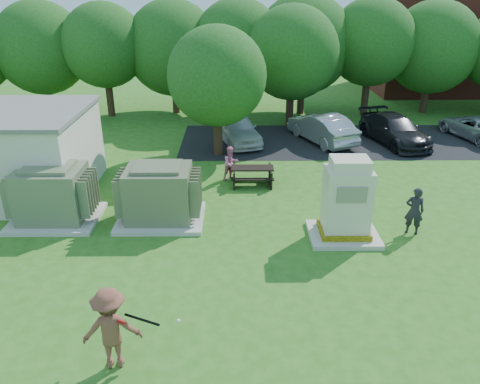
{
  "coord_description": "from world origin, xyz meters",
  "views": [
    {
      "loc": [
        -0.12,
        -10.29,
        7.7
      ],
      "look_at": [
        0.0,
        4.0,
        1.3
      ],
      "focal_mm": 35.0,
      "sensor_mm": 36.0,
      "label": 1
    }
  ],
  "objects_px": {
    "picnic_table": "(252,174)",
    "person_by_generator": "(414,211)",
    "car_dark": "(395,130)",
    "batter": "(111,329)",
    "generator_cabinet": "(346,204)",
    "car_white": "(237,129)",
    "transformer_left": "(53,195)",
    "transformer_right": "(159,195)",
    "car_silver_b": "(475,127)",
    "car_silver_a": "(322,128)",
    "person_at_picnic": "(231,163)"
  },
  "relations": [
    {
      "from": "car_silver_b",
      "to": "person_by_generator",
      "type": "bearing_deg",
      "value": 40.19
    },
    {
      "from": "generator_cabinet",
      "to": "car_silver_b",
      "type": "distance_m",
      "value": 14.33
    },
    {
      "from": "generator_cabinet",
      "to": "person_by_generator",
      "type": "relative_size",
      "value": 1.66
    },
    {
      "from": "car_white",
      "to": "car_silver_b",
      "type": "relative_size",
      "value": 1.0
    },
    {
      "from": "generator_cabinet",
      "to": "car_silver_b",
      "type": "relative_size",
      "value": 0.64
    },
    {
      "from": "generator_cabinet",
      "to": "car_dark",
      "type": "bearing_deg",
      "value": 64.59
    },
    {
      "from": "generator_cabinet",
      "to": "car_white",
      "type": "bearing_deg",
      "value": 108.98
    },
    {
      "from": "picnic_table",
      "to": "car_dark",
      "type": "relative_size",
      "value": 0.36
    },
    {
      "from": "transformer_right",
      "to": "car_dark",
      "type": "bearing_deg",
      "value": 38.5
    },
    {
      "from": "transformer_left",
      "to": "generator_cabinet",
      "type": "relative_size",
      "value": 1.09
    },
    {
      "from": "transformer_right",
      "to": "car_white",
      "type": "bearing_deg",
      "value": 72.91
    },
    {
      "from": "car_white",
      "to": "car_silver_a",
      "type": "relative_size",
      "value": 0.94
    },
    {
      "from": "car_silver_b",
      "to": "person_at_picnic",
      "type": "bearing_deg",
      "value": 7.71
    },
    {
      "from": "transformer_left",
      "to": "picnic_table",
      "type": "relative_size",
      "value": 1.72
    },
    {
      "from": "transformer_left",
      "to": "batter",
      "type": "distance_m",
      "value": 7.81
    },
    {
      "from": "person_at_picnic",
      "to": "person_by_generator",
      "type": "bearing_deg",
      "value": -71.26
    },
    {
      "from": "transformer_left",
      "to": "person_at_picnic",
      "type": "height_order",
      "value": "transformer_left"
    },
    {
      "from": "generator_cabinet",
      "to": "car_silver_a",
      "type": "bearing_deg",
      "value": 84.56
    },
    {
      "from": "picnic_table",
      "to": "person_by_generator",
      "type": "height_order",
      "value": "person_by_generator"
    },
    {
      "from": "transformer_left",
      "to": "generator_cabinet",
      "type": "distance_m",
      "value": 10.0
    },
    {
      "from": "car_silver_a",
      "to": "car_silver_b",
      "type": "bearing_deg",
      "value": 160.25
    },
    {
      "from": "person_at_picnic",
      "to": "car_silver_a",
      "type": "height_order",
      "value": "car_silver_a"
    },
    {
      "from": "person_by_generator",
      "to": "person_at_picnic",
      "type": "distance_m",
      "value": 7.74
    },
    {
      "from": "person_at_picnic",
      "to": "car_silver_a",
      "type": "xyz_separation_m",
      "value": [
        4.74,
        5.2,
        0.02
      ]
    },
    {
      "from": "car_white",
      "to": "car_silver_a",
      "type": "height_order",
      "value": "car_silver_a"
    },
    {
      "from": "car_white",
      "to": "transformer_left",
      "type": "bearing_deg",
      "value": -142.49
    },
    {
      "from": "car_dark",
      "to": "car_silver_b",
      "type": "height_order",
      "value": "car_dark"
    },
    {
      "from": "car_silver_a",
      "to": "car_silver_b",
      "type": "xyz_separation_m",
      "value": [
        8.4,
        0.65,
        -0.16
      ]
    },
    {
      "from": "transformer_right",
      "to": "car_dark",
      "type": "distance_m",
      "value": 13.99
    },
    {
      "from": "generator_cabinet",
      "to": "person_at_picnic",
      "type": "height_order",
      "value": "generator_cabinet"
    },
    {
      "from": "transformer_right",
      "to": "person_at_picnic",
      "type": "bearing_deg",
      "value": 56.74
    },
    {
      "from": "picnic_table",
      "to": "person_at_picnic",
      "type": "distance_m",
      "value": 1.06
    },
    {
      "from": "transformer_right",
      "to": "generator_cabinet",
      "type": "distance_m",
      "value": 6.35
    },
    {
      "from": "transformer_right",
      "to": "car_silver_b",
      "type": "height_order",
      "value": "transformer_right"
    },
    {
      "from": "batter",
      "to": "car_white",
      "type": "bearing_deg",
      "value": -107.82
    },
    {
      "from": "transformer_right",
      "to": "person_by_generator",
      "type": "height_order",
      "value": "transformer_right"
    },
    {
      "from": "generator_cabinet",
      "to": "person_by_generator",
      "type": "xyz_separation_m",
      "value": [
        2.34,
        0.22,
        -0.38
      ]
    },
    {
      "from": "transformer_right",
      "to": "car_silver_b",
      "type": "distance_m",
      "value": 18.3
    },
    {
      "from": "transformer_left",
      "to": "picnic_table",
      "type": "bearing_deg",
      "value": 24.61
    },
    {
      "from": "person_by_generator",
      "to": "generator_cabinet",
      "type": "bearing_deg",
      "value": 21.11
    },
    {
      "from": "picnic_table",
      "to": "car_dark",
      "type": "xyz_separation_m",
      "value": [
        7.6,
        5.48,
        0.25
      ]
    },
    {
      "from": "picnic_table",
      "to": "person_by_generator",
      "type": "xyz_separation_m",
      "value": [
        5.22,
        -4.25,
        0.36
      ]
    },
    {
      "from": "batter",
      "to": "car_dark",
      "type": "distance_m",
      "value": 19.04
    },
    {
      "from": "transformer_right",
      "to": "person_at_picnic",
      "type": "relative_size",
      "value": 2.04
    },
    {
      "from": "transformer_right",
      "to": "generator_cabinet",
      "type": "bearing_deg",
      "value": -11.31
    },
    {
      "from": "person_at_picnic",
      "to": "car_white",
      "type": "distance_m",
      "value": 5.17
    },
    {
      "from": "transformer_left",
      "to": "batter",
      "type": "height_order",
      "value": "transformer_left"
    },
    {
      "from": "picnic_table",
      "to": "person_by_generator",
      "type": "bearing_deg",
      "value": -39.18
    },
    {
      "from": "transformer_right",
      "to": "car_silver_b",
      "type": "relative_size",
      "value": 0.7
    },
    {
      "from": "generator_cabinet",
      "to": "picnic_table",
      "type": "distance_m",
      "value": 5.37
    }
  ]
}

